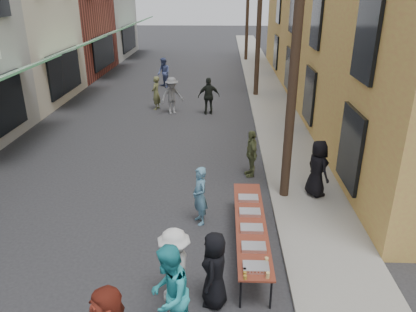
# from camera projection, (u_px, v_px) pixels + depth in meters

# --- Properties ---
(ground) EXTENTS (120.00, 120.00, 0.00)m
(ground) POSITION_uv_depth(u_px,v_px,m) (115.00, 256.00, 9.39)
(ground) COLOR #28282B
(ground) RESTS_ON ground
(sidewalk) EXTENTS (2.20, 60.00, 0.10)m
(sidewalk) POSITION_uv_depth(u_px,v_px,m) (268.00, 95.00, 23.02)
(sidewalk) COLOR gray
(sidewalk) RESTS_ON ground
(building_ochre) EXTENTS (10.00, 28.00, 10.00)m
(building_ochre) POSITION_uv_depth(u_px,v_px,m) (400.00, 3.00, 19.96)
(building_ochre) COLOR #C68546
(building_ochre) RESTS_ON ground
(utility_pole_near) EXTENTS (0.26, 0.26, 9.00)m
(utility_pole_near) POSITION_uv_depth(u_px,v_px,m) (296.00, 41.00, 10.26)
(utility_pole_near) COLOR #2D2116
(utility_pole_near) RESTS_ON ground
(utility_pole_mid) EXTENTS (0.26, 0.26, 9.00)m
(utility_pole_mid) POSITION_uv_depth(u_px,v_px,m) (259.00, 13.00, 21.32)
(utility_pole_mid) COLOR #2D2116
(utility_pole_mid) RESTS_ON ground
(utility_pole_far) EXTENTS (0.26, 0.26, 9.00)m
(utility_pole_far) POSITION_uv_depth(u_px,v_px,m) (248.00, 4.00, 32.38)
(utility_pole_far) COLOR #2D2116
(utility_pole_far) RESTS_ON ground
(serving_table) EXTENTS (0.70, 4.00, 0.75)m
(serving_table) POSITION_uv_depth(u_px,v_px,m) (251.00, 224.00, 9.33)
(serving_table) COLOR maroon
(serving_table) RESTS_ON ground
(catering_tray_sausage) EXTENTS (0.50, 0.33, 0.08)m
(catering_tray_sausage) POSITION_uv_depth(u_px,v_px,m) (256.00, 267.00, 7.78)
(catering_tray_sausage) COLOR maroon
(catering_tray_sausage) RESTS_ON serving_table
(catering_tray_foil_b) EXTENTS (0.50, 0.33, 0.08)m
(catering_tray_foil_b) POSITION_uv_depth(u_px,v_px,m) (254.00, 247.00, 8.38)
(catering_tray_foil_b) COLOR #B2B2B7
(catering_tray_foil_b) RESTS_ON serving_table
(catering_tray_buns) EXTENTS (0.50, 0.33, 0.08)m
(catering_tray_buns) POSITION_uv_depth(u_px,v_px,m) (252.00, 228.00, 9.03)
(catering_tray_buns) COLOR tan
(catering_tray_buns) RESTS_ON serving_table
(catering_tray_foil_d) EXTENTS (0.50, 0.33, 0.08)m
(catering_tray_foil_d) POSITION_uv_depth(u_px,v_px,m) (250.00, 212.00, 9.67)
(catering_tray_foil_d) COLOR #B2B2B7
(catering_tray_foil_d) RESTS_ON serving_table
(catering_tray_buns_end) EXTENTS (0.50, 0.33, 0.08)m
(catering_tray_buns_end) POSITION_uv_depth(u_px,v_px,m) (248.00, 198.00, 10.32)
(catering_tray_buns_end) COLOR tan
(catering_tray_buns_end) RESTS_ON serving_table
(condiment_jar_a) EXTENTS (0.07, 0.07, 0.08)m
(condiment_jar_a) POSITION_uv_depth(u_px,v_px,m) (245.00, 277.00, 7.51)
(condiment_jar_a) COLOR #A57F26
(condiment_jar_a) RESTS_ON serving_table
(condiment_jar_b) EXTENTS (0.07, 0.07, 0.08)m
(condiment_jar_b) POSITION_uv_depth(u_px,v_px,m) (245.00, 274.00, 7.61)
(condiment_jar_b) COLOR #A57F26
(condiment_jar_b) RESTS_ON serving_table
(condiment_jar_c) EXTENTS (0.07, 0.07, 0.08)m
(condiment_jar_c) POSITION_uv_depth(u_px,v_px,m) (245.00, 270.00, 7.70)
(condiment_jar_c) COLOR #A57F26
(condiment_jar_c) RESTS_ON serving_table
(cup_stack) EXTENTS (0.08, 0.08, 0.12)m
(cup_stack) POSITION_uv_depth(u_px,v_px,m) (268.00, 275.00, 7.54)
(cup_stack) COLOR tan
(cup_stack) RESTS_ON serving_table
(guest_front_a) EXTENTS (0.63, 0.85, 1.58)m
(guest_front_a) POSITION_uv_depth(u_px,v_px,m) (215.00, 270.00, 7.72)
(guest_front_a) COLOR black
(guest_front_a) RESTS_ON ground
(guest_front_b) EXTENTS (0.58, 0.68, 1.58)m
(guest_front_b) POSITION_uv_depth(u_px,v_px,m) (200.00, 196.00, 10.43)
(guest_front_b) COLOR teal
(guest_front_b) RESTS_ON ground
(guest_front_c) EXTENTS (0.84, 1.01, 1.89)m
(guest_front_c) POSITION_uv_depth(u_px,v_px,m) (169.00, 295.00, 6.85)
(guest_front_c) COLOR #2BA9B3
(guest_front_c) RESTS_ON ground
(guest_front_d) EXTENTS (0.78, 1.17, 1.68)m
(guest_front_d) POSITION_uv_depth(u_px,v_px,m) (175.00, 268.00, 7.68)
(guest_front_d) COLOR silver
(guest_front_d) RESTS_ON ground
(guest_front_e) EXTENTS (0.55, 0.97, 1.56)m
(guest_front_e) POSITION_uv_depth(u_px,v_px,m) (251.00, 153.00, 13.11)
(guest_front_e) COLOR #5A6339
(guest_front_e) RESTS_ON ground
(server) EXTENTS (0.82, 0.97, 1.69)m
(server) POSITION_uv_depth(u_px,v_px,m) (318.00, 168.00, 11.64)
(server) COLOR black
(server) RESTS_ON sidewalk
(passerby_left) EXTENTS (1.33, 1.15, 1.79)m
(passerby_left) POSITION_uv_depth(u_px,v_px,m) (172.00, 96.00, 19.55)
(passerby_left) COLOR slate
(passerby_left) RESTS_ON ground
(passerby_mid) EXTENTS (1.11, 0.62, 1.79)m
(passerby_mid) POSITION_uv_depth(u_px,v_px,m) (209.00, 96.00, 19.48)
(passerby_mid) COLOR black
(passerby_mid) RESTS_ON ground
(passerby_right) EXTENTS (0.54, 0.69, 1.67)m
(passerby_right) POSITION_uv_depth(u_px,v_px,m) (156.00, 93.00, 20.30)
(passerby_right) COLOR #66683C
(passerby_right) RESTS_ON ground
(passerby_far) EXTENTS (1.06, 1.10, 1.79)m
(passerby_far) POSITION_uv_depth(u_px,v_px,m) (164.00, 73.00, 24.77)
(passerby_far) COLOR #4B5991
(passerby_far) RESTS_ON ground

